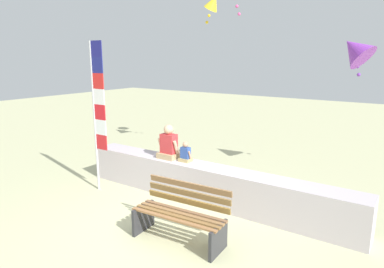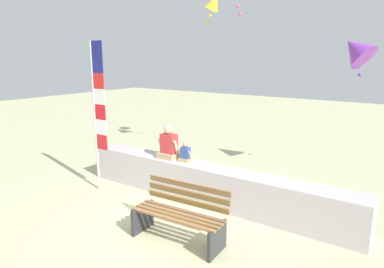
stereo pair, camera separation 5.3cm
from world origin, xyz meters
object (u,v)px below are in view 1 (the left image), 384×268
object	(u,v)px
person_child	(185,154)
kite_purple	(355,49)
flag_banner	(97,106)
person_adult	(169,145)
park_bench	(181,215)
kite_yellow	(213,3)

from	to	relation	value
person_child	kite_purple	world-z (taller)	kite_purple
person_child	flag_banner	bearing A→B (deg)	-154.97
person_adult	person_child	size ratio (longest dim) A/B	1.74
flag_banner	kite_purple	world-z (taller)	kite_purple
person_child	kite_purple	distance (m)	4.22
park_bench	person_adult	world-z (taller)	person_adult
person_adult	park_bench	bearing A→B (deg)	-46.68
park_bench	person_adult	xyz separation A→B (m)	(-1.40, 1.49, 0.62)
park_bench	flag_banner	distance (m)	3.09
flag_banner	kite_yellow	world-z (taller)	kite_yellow
person_adult	kite_purple	world-z (taller)	kite_purple
flag_banner	park_bench	bearing A→B (deg)	-14.86
person_adult	kite_yellow	distance (m)	4.50
person_adult	person_child	bearing A→B (deg)	0.05
person_child	kite_purple	size ratio (longest dim) A/B	0.42
person_child	flag_banner	size ratio (longest dim) A/B	0.13
person_adult	kite_purple	distance (m)	4.44
park_bench	kite_yellow	bearing A→B (deg)	115.77
person_adult	kite_yellow	world-z (taller)	kite_yellow
flag_banner	kite_purple	bearing A→B (deg)	39.09
park_bench	person_child	xyz separation A→B (m)	(-0.97, 1.49, 0.50)
park_bench	person_adult	distance (m)	2.13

